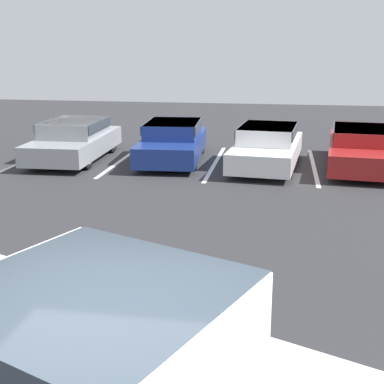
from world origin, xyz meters
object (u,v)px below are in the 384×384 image
parked_sedan_a (74,139)px  parked_sedan_d (362,147)px  parked_sedan_b (173,140)px  parked_sedan_c (267,145)px

parked_sedan_a → parked_sedan_d: parked_sedan_a is taller
parked_sedan_a → parked_sedan_d: 8.74m
parked_sedan_b → parked_sedan_c: bearing=79.5°
parked_sedan_a → parked_sedan_b: (3.08, 0.34, -0.02)m
parked_sedan_a → parked_sedan_d: bearing=90.3°
parked_sedan_a → parked_sedan_b: 3.10m
parked_sedan_b → parked_sedan_c: (2.93, -0.36, 0.00)m
parked_sedan_b → parked_sedan_d: size_ratio=0.91×
parked_sedan_c → parked_sedan_b: bearing=-91.6°
parked_sedan_a → parked_sedan_d: (8.74, 0.26, -0.03)m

